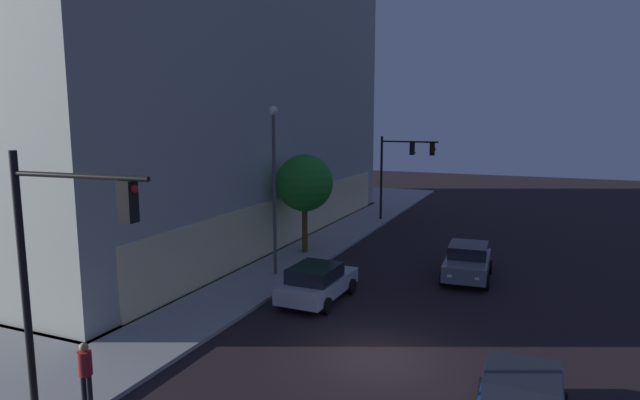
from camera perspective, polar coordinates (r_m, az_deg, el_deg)
The scene contains 9 objects.
ground_plane at distance 18.00m, azimuth 6.09°, elevation -16.48°, with size 120.00×120.00×0.00m, color black.
modern_building at distance 40.36m, azimuth -21.72°, elevation 12.28°, with size 33.10×28.66×21.26m.
traffic_light_near_corner at distance 13.55m, azimuth -26.44°, elevation -5.27°, with size 0.44×3.79×6.79m.
traffic_light_far_corner at distance 39.31m, azimuth 8.85°, elevation 4.17°, with size 0.33×4.25×6.22m.
street_lamp_sidewalk at distance 25.18m, azimuth -4.98°, elevation 3.19°, with size 0.44×0.44×8.10m.
sidewalk_tree at distance 29.55m, azimuth -1.67°, elevation 1.82°, with size 3.20×3.20×5.56m.
pedestrian_waiting at distance 15.74m, azimuth -23.98°, elevation -16.27°, with size 0.36×0.36×1.76m.
car_silver at distance 22.63m, azimuth -0.29°, elevation -8.83°, with size 4.45×2.31×1.59m.
car_grey at distance 26.58m, azimuth 15.62°, elevation -6.39°, with size 4.43×2.36×1.65m.
Camera 1 is at (-15.62, -4.61, 7.66)m, focal length 29.69 mm.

